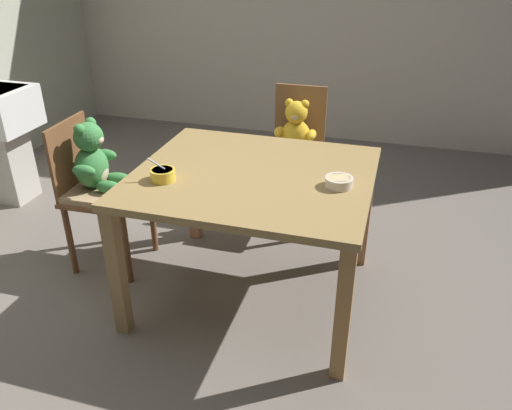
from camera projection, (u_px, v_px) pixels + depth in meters
name	position (u px, v px, depth m)	size (l,w,h in m)	color
ground_plane	(253.00, 295.00, 2.81)	(5.20, 5.20, 0.04)	slate
dining_table	(253.00, 190.00, 2.50)	(1.14, 1.02, 0.72)	olive
teddy_chair_far_center	(295.00, 145.00, 3.26)	(0.37, 0.42, 0.89)	brown
teddy_chair_near_left	(97.00, 174.00, 2.81)	(0.42, 0.41, 0.87)	brown
porridge_bowl_cream_near_right	(339.00, 182.00, 2.31)	(0.13, 0.13, 0.05)	beige
porridge_bowl_yellow_near_left	(163.00, 175.00, 2.37)	(0.12, 0.12, 0.11)	yellow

